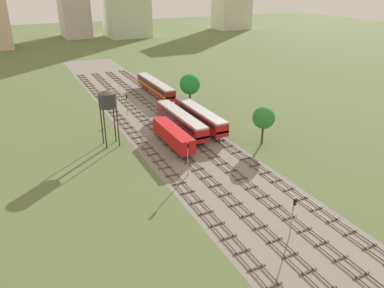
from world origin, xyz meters
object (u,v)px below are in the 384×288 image
at_px(signal_post_near, 127,102).
at_px(signal_post_mid, 188,155).
at_px(water_tower, 107,100).
at_px(passenger_coach_centre_midfar, 155,86).
at_px(signal_post_nearest, 293,212).
at_px(diesel_railcar_centre_mid, 200,115).
at_px(diesel_railcar_centre_left_near, 181,120).
at_px(freight_boxcar_left_nearest, 173,135).

distance_m(signal_post_near, signal_post_mid, 33.60).
height_order(water_tower, signal_post_near, water_tower).
bearing_deg(signal_post_mid, passenger_coach_centre_midfar, 75.51).
relative_size(signal_post_nearest, signal_post_near, 1.09).
bearing_deg(passenger_coach_centre_midfar, diesel_railcar_centre_mid, -90.00).
bearing_deg(water_tower, passenger_coach_centre_midfar, 54.73).
xyz_separation_m(diesel_railcar_centre_left_near, signal_post_mid, (-7.19, -18.63, 1.16)).
height_order(diesel_railcar_centre_mid, passenger_coach_centre_midfar, same).
distance_m(freight_boxcar_left_nearest, signal_post_near, 22.11).
xyz_separation_m(freight_boxcar_left_nearest, signal_post_mid, (-2.40, -11.63, 1.31)).
height_order(signal_post_nearest, signal_post_mid, signal_post_mid).
distance_m(diesel_railcar_centre_mid, signal_post_mid, 22.77).
bearing_deg(diesel_railcar_centre_mid, signal_post_mid, -121.80).
bearing_deg(signal_post_nearest, diesel_railcar_centre_mid, 79.62).
relative_size(diesel_railcar_centre_left_near, water_tower, 1.88).
bearing_deg(signal_post_mid, signal_post_near, 90.00).
bearing_deg(signal_post_mid, signal_post_nearest, -76.47).
distance_m(diesel_railcar_centre_left_near, diesel_railcar_centre_mid, 4.84).
distance_m(freight_boxcar_left_nearest, passenger_coach_centre_midfar, 36.03).
xyz_separation_m(freight_boxcar_left_nearest, signal_post_near, (-2.40, 21.97, 0.83)).
bearing_deg(diesel_railcar_centre_left_near, signal_post_near, 115.66).
distance_m(passenger_coach_centre_midfar, water_tower, 35.22).
bearing_deg(passenger_coach_centre_midfar, diesel_railcar_centre_left_near, -99.81).
relative_size(freight_boxcar_left_nearest, passenger_coach_centre_midfar, 0.64).
xyz_separation_m(diesel_railcar_centre_mid, signal_post_mid, (-11.98, -19.33, 1.16)).
bearing_deg(diesel_railcar_centre_left_near, freight_boxcar_left_nearest, -124.36).
height_order(freight_boxcar_left_nearest, passenger_coach_centre_midfar, passenger_coach_centre_midfar).
relative_size(diesel_railcar_centre_mid, water_tower, 1.88).
xyz_separation_m(freight_boxcar_left_nearest, passenger_coach_centre_midfar, (9.58, 34.73, 0.16)).
distance_m(water_tower, signal_post_near, 18.39).
relative_size(water_tower, signal_post_nearest, 1.95).
bearing_deg(signal_post_near, diesel_railcar_centre_left_near, -64.34).
xyz_separation_m(diesel_railcar_centre_left_near, signal_post_nearest, (-2.40, -38.55, 0.94)).
distance_m(signal_post_nearest, signal_post_near, 53.73).
xyz_separation_m(water_tower, signal_post_near, (8.01, 15.51, -5.77)).
bearing_deg(signal_post_near, passenger_coach_centre_midfar, 46.81).
bearing_deg(freight_boxcar_left_nearest, signal_post_nearest, -85.67).
height_order(freight_boxcar_left_nearest, signal_post_nearest, signal_post_nearest).
relative_size(freight_boxcar_left_nearest, signal_post_nearest, 2.51).
relative_size(diesel_railcar_centre_mid, signal_post_near, 3.99).
height_order(diesel_railcar_centre_left_near, diesel_railcar_centre_mid, same).
relative_size(passenger_coach_centre_midfar, signal_post_nearest, 3.94).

